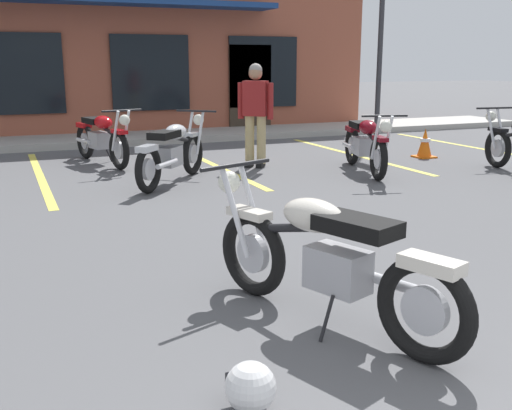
% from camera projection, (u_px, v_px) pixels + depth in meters
% --- Properties ---
extents(ground_plane, '(80.00, 80.00, 0.00)m').
position_uv_depth(ground_plane, '(244.00, 259.00, 5.34)').
color(ground_plane, '#515154').
extents(sidewalk_kerb, '(22.00, 1.80, 0.14)m').
position_uv_depth(sidewalk_kerb, '(97.00, 140.00, 12.94)').
color(sidewalk_kerb, '#A8A59E').
rests_on(sidewalk_kerb, ground_plane).
extents(brick_storefront_building, '(14.07, 7.24, 3.75)m').
position_uv_depth(brick_storefront_building, '(70.00, 55.00, 16.02)').
color(brick_storefront_building, brown).
rests_on(brick_storefront_building, ground_plane).
extents(painted_stall_lines, '(14.03, 4.80, 0.01)m').
position_uv_depth(painted_stall_lines, '(131.00, 170.00, 9.73)').
color(painted_stall_lines, '#DBCC4C').
rests_on(painted_stall_lines, ground_plane).
extents(motorcycle_foreground_classic, '(1.04, 2.02, 0.98)m').
position_uv_depth(motorcycle_foreground_classic, '(326.00, 257.00, 3.93)').
color(motorcycle_foreground_classic, black).
rests_on(motorcycle_foreground_classic, ground_plane).
extents(motorcycle_red_sportbike, '(0.92, 2.06, 0.98)m').
position_uv_depth(motorcycle_red_sportbike, '(365.00, 143.00, 9.42)').
color(motorcycle_red_sportbike, black).
rests_on(motorcycle_red_sportbike, ground_plane).
extents(motorcycle_silver_naked, '(0.88, 2.08, 0.98)m').
position_uv_depth(motorcycle_silver_naked, '(101.00, 137.00, 10.16)').
color(motorcycle_silver_naked, black).
rests_on(motorcycle_silver_naked, ground_plane).
extents(motorcycle_blue_standard, '(1.57, 1.73, 0.98)m').
position_uv_depth(motorcycle_blue_standard, '(173.00, 151.00, 8.59)').
color(motorcycle_blue_standard, black).
rests_on(motorcycle_blue_standard, ground_plane).
extents(person_by_back_row, '(0.52, 0.46, 1.68)m').
position_uv_depth(person_by_back_row, '(255.00, 109.00, 9.81)').
color(person_by_back_row, black).
rests_on(person_by_back_row, ground_plane).
extents(helmet_on_pavement, '(0.26, 0.26, 0.26)m').
position_uv_depth(helmet_on_pavement, '(250.00, 387.00, 2.99)').
color(helmet_on_pavement, silver).
rests_on(helmet_on_pavement, ground_plane).
extents(traffic_cone, '(0.34, 0.34, 0.53)m').
position_uv_depth(traffic_cone, '(425.00, 143.00, 10.92)').
color(traffic_cone, orange).
rests_on(traffic_cone, ground_plane).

